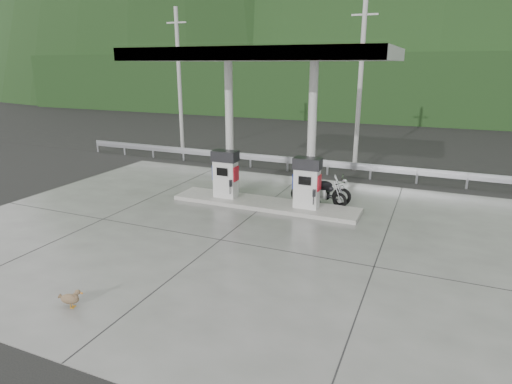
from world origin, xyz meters
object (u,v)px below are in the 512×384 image
at_px(gas_pump_left, 226,174).
at_px(motorcycle_right, 325,193).
at_px(gas_pump_right, 307,183).
at_px(duck, 70,299).
at_px(motorcycle_left, 321,191).

bearing_deg(gas_pump_left, motorcycle_right, 16.33).
distance_m(gas_pump_left, motorcycle_right, 3.82).
xyz_separation_m(gas_pump_right, motorcycle_right, (0.42, 1.06, -0.63)).
height_order(gas_pump_left, duck, gas_pump_left).
height_order(gas_pump_left, motorcycle_left, gas_pump_left).
relative_size(gas_pump_left, gas_pump_right, 1.00).
relative_size(motorcycle_right, duck, 3.43).
bearing_deg(motorcycle_left, gas_pump_left, -172.44).
distance_m(gas_pump_left, duck, 8.10).
xyz_separation_m(motorcycle_right, duck, (-3.29, -9.11, -0.24)).
relative_size(motorcycle_left, motorcycle_right, 1.18).
bearing_deg(motorcycle_left, duck, -117.65).
xyz_separation_m(gas_pump_left, gas_pump_right, (3.20, 0.00, 0.00)).
relative_size(gas_pump_right, motorcycle_left, 0.86).
bearing_deg(motorcycle_left, motorcycle_right, 12.13).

